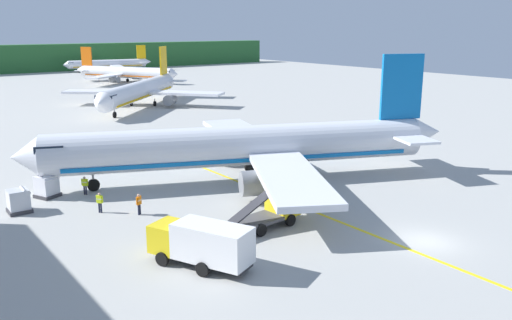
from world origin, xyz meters
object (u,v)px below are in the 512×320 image
object	(u,v)px
cargo_container_mid	(19,201)
crew_loader_left	(100,201)
airliner_far_taxiway	(125,73)
service_truck_fuel	(271,210)
airliner_distant	(109,64)
crew_marshaller	(139,202)
airliner_foreground	(247,146)
airliner_mid_apron	(141,91)
crew_loader_right	(85,184)
cargo_container_near	(47,186)
service_truck_baggage	(201,243)

from	to	relation	value
cargo_container_mid	crew_loader_left	world-z (taller)	cargo_container_mid
airliner_far_taxiway	service_truck_fuel	world-z (taller)	airliner_far_taxiway
airliner_far_taxiway	airliner_distant	size ratio (longest dim) A/B	0.98
cargo_container_mid	crew_marshaller	size ratio (longest dim) A/B	1.16
airliner_foreground	cargo_container_mid	distance (m)	20.40
airliner_foreground	crew_loader_left	bearing A→B (deg)	-178.43
airliner_mid_apron	crew_loader_left	distance (m)	58.91
service_truck_fuel	airliner_mid_apron	bearing A→B (deg)	73.47
service_truck_fuel	crew_loader_left	xyz separation A→B (m)	(-9.29, 10.34, -0.18)
airliner_mid_apron	crew_loader_right	bearing A→B (deg)	-120.18
service_truck_fuel	crew_marshaller	world-z (taller)	service_truck_fuel
airliner_distant	crew_marshaller	bearing A→B (deg)	-110.88
cargo_container_near	service_truck_fuel	bearing A→B (deg)	-55.99
crew_loader_left	crew_loader_right	distance (m)	5.42
airliner_foreground	airliner_distant	distance (m)	139.73
cargo_container_near	airliner_mid_apron	bearing A→B (deg)	56.49
airliner_mid_apron	cargo_container_mid	xyz separation A→B (m)	(-32.90, -47.93, -2.06)
cargo_container_near	crew_loader_left	distance (m)	7.03
service_truck_baggage	cargo_container_mid	size ratio (longest dim) A/B	3.48
service_truck_fuel	crew_marshaller	distance (m)	10.64
service_truck_fuel	cargo_container_near	world-z (taller)	service_truck_fuel
airliner_foreground	cargo_container_near	distance (m)	18.27
airliner_mid_apron	crew_loader_left	size ratio (longest dim) A/B	17.16
crew_marshaller	crew_loader_right	size ratio (longest dim) A/B	1.04
airliner_mid_apron	cargo_container_mid	distance (m)	58.18
service_truck_fuel	cargo_container_near	bearing A→B (deg)	124.01
crew_loader_right	service_truck_baggage	bearing A→B (deg)	-87.80
cargo_container_mid	crew_loader_left	distance (m)	6.51
cargo_container_mid	crew_loader_right	bearing A→B (deg)	13.36
airliner_foreground	airliner_mid_apron	size ratio (longest dim) A/B	1.39
service_truck_baggage	crew_loader_left	distance (m)	13.43
cargo_container_near	crew_loader_right	distance (m)	3.16
airliner_distant	crew_loader_right	size ratio (longest dim) A/B	17.59
airliner_far_taxiway	service_truck_baggage	world-z (taller)	airliner_far_taxiway
service_truck_baggage	crew_marshaller	world-z (taller)	service_truck_baggage
airliner_mid_apron	airliner_far_taxiway	world-z (taller)	airliner_mid_apron
airliner_foreground	crew_loader_left	world-z (taller)	airliner_foreground
airliner_far_taxiway	cargo_container_mid	xyz separation A→B (m)	(-48.50, -91.44, -1.67)
airliner_distant	cargo_container_near	xyz separation A→B (m)	(-56.66, -127.70, -1.42)
cargo_container_mid	crew_loader_left	xyz separation A→B (m)	(5.14, -3.99, 0.03)
airliner_distant	airliner_foreground	bearing A→B (deg)	-106.49
airliner_mid_apron	service_truck_fuel	world-z (taller)	airliner_mid_apron
airliner_distant	cargo_container_mid	world-z (taller)	airliner_distant
cargo_container_near	cargo_container_mid	xyz separation A→B (m)	(-2.95, -2.69, -0.03)
cargo_container_near	airliner_foreground	bearing A→B (deg)	-20.27
airliner_foreground	crew_loader_right	bearing A→B (deg)	160.60
service_truck_baggage	cargo_container_mid	xyz separation A→B (m)	(-6.55, 17.33, -0.64)
airliner_far_taxiway	service_truck_fuel	bearing A→B (deg)	-107.86
airliner_far_taxiway	crew_loader_left	distance (m)	104.83
airliner_distant	cargo_container_mid	size ratio (longest dim) A/B	14.65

